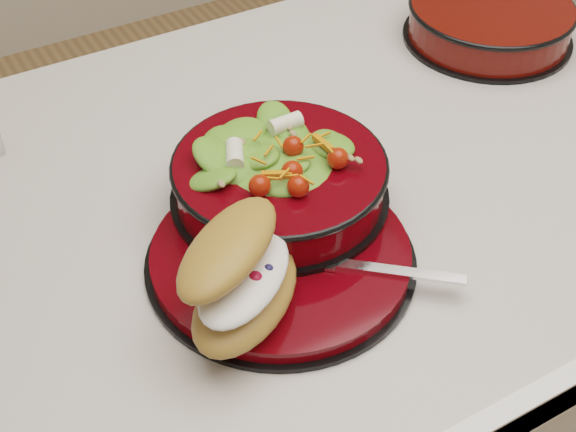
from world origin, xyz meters
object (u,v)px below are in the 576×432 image
fork (374,268)px  salad_bowl (279,172)px  croissant (241,276)px  island_counter (252,422)px  extra_bowl (490,20)px  dinner_plate (282,256)px

fork → salad_bowl: bearing=51.6°
croissant → salad_bowl: bearing=11.4°
salad_bowl → croissant: salad_bowl is taller
salad_bowl → fork: size_ratio=1.70×
island_counter → fork: (0.05, -0.18, 0.47)m
fork → extra_bowl: bearing=-12.5°
dinner_plate → fork: bearing=-47.2°
croissant → fork: bearing=-45.5°
croissant → extra_bowl: bearing=-8.5°
island_counter → extra_bowl: extra_bowl is taller
salad_bowl → fork: salad_bowl is taller
croissant → dinner_plate: bearing=-1.5°
dinner_plate → fork: (0.06, -0.07, 0.01)m
island_counter → fork: size_ratio=9.02×
dinner_plate → fork: fork is taller
fork → croissant: bearing=121.5°
dinner_plate → extra_bowl: size_ratio=1.16×
dinner_plate → croissant: (-0.07, -0.05, 0.05)m
dinner_plate → salad_bowl: 0.09m
dinner_plate → croissant: bearing=-144.8°
salad_bowl → extra_bowl: (0.43, 0.17, -0.03)m
salad_bowl → croissant: (-0.10, -0.12, 0.01)m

